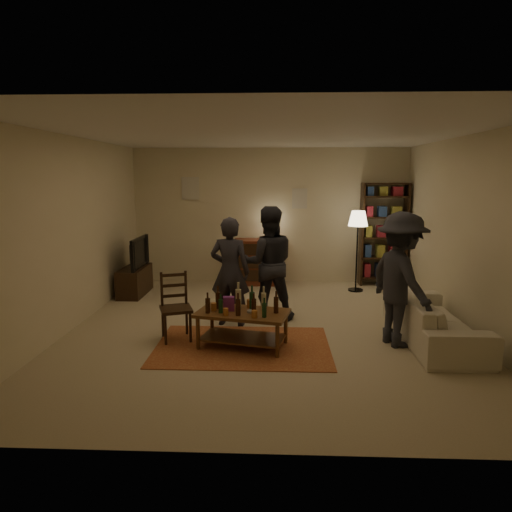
# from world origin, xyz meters

# --- Properties ---
(floor) EXTENTS (6.00, 6.00, 0.00)m
(floor) POSITION_xyz_m (0.00, 0.00, 0.00)
(floor) COLOR #C6B793
(floor) RESTS_ON ground
(room_shell) EXTENTS (6.00, 6.00, 6.00)m
(room_shell) POSITION_xyz_m (-0.65, 2.98, 1.81)
(room_shell) COLOR beige
(room_shell) RESTS_ON ground
(rug) EXTENTS (2.20, 1.50, 0.01)m
(rug) POSITION_xyz_m (-0.29, -0.73, 0.01)
(rug) COLOR #9A4021
(rug) RESTS_ON ground
(coffee_table) EXTENTS (1.24, 0.85, 0.80)m
(coffee_table) POSITION_xyz_m (-0.29, -0.73, 0.41)
(coffee_table) COLOR brown
(coffee_table) RESTS_ON ground
(dining_chair) EXTENTS (0.50, 0.50, 0.91)m
(dining_chair) POSITION_xyz_m (-1.20, -0.48, 0.48)
(dining_chair) COLOR #312010
(dining_chair) RESTS_ON ground
(tv_stand) EXTENTS (0.40, 1.00, 1.06)m
(tv_stand) POSITION_xyz_m (-2.44, 1.80, 0.38)
(tv_stand) COLOR #312010
(tv_stand) RESTS_ON ground
(dresser) EXTENTS (1.00, 0.50, 1.36)m
(dresser) POSITION_xyz_m (-0.19, 2.71, 0.48)
(dresser) COLOR maroon
(dresser) RESTS_ON ground
(bookshelf) EXTENTS (0.90, 0.34, 2.02)m
(bookshelf) POSITION_xyz_m (2.25, 2.78, 1.03)
(bookshelf) COLOR #312010
(bookshelf) RESTS_ON ground
(floor_lamp) EXTENTS (0.36, 0.36, 1.51)m
(floor_lamp) POSITION_xyz_m (1.65, 2.23, 1.27)
(floor_lamp) COLOR black
(floor_lamp) RESTS_ON ground
(sofa) EXTENTS (0.81, 2.08, 0.61)m
(sofa) POSITION_xyz_m (2.20, -0.40, 0.30)
(sofa) COLOR beige
(sofa) RESTS_ON ground
(person_left) EXTENTS (0.63, 0.46, 1.58)m
(person_left) POSITION_xyz_m (-0.53, 0.14, 0.79)
(person_left) COLOR #27272E
(person_left) RESTS_ON ground
(person_right) EXTENTS (0.90, 0.74, 1.71)m
(person_right) POSITION_xyz_m (0.01, 0.47, 0.85)
(person_right) COLOR #24252B
(person_right) RESTS_ON ground
(person_by_sofa) EXTENTS (0.97, 1.26, 1.71)m
(person_by_sofa) POSITION_xyz_m (1.70, -0.56, 0.86)
(person_by_sofa) COLOR #282A31
(person_by_sofa) RESTS_ON ground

